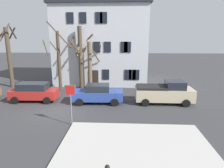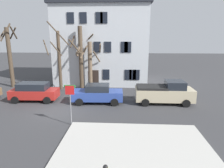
% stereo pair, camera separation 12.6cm
% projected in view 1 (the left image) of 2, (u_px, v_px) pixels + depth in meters
% --- Properties ---
extents(ground_plane, '(120.00, 120.00, 0.00)m').
position_uv_depth(ground_plane, '(59.00, 111.00, 16.09)').
color(ground_plane, '#38383A').
extents(sidewalk_slab, '(8.32, 8.16, 0.12)m').
position_uv_depth(sidewalk_slab, '(137.00, 161.00, 9.53)').
color(sidewalk_slab, '#B7B5AD').
rests_on(sidewalk_slab, ground_plane).
extents(building_main, '(11.90, 8.14, 11.61)m').
position_uv_depth(building_main, '(102.00, 37.00, 25.96)').
color(building_main, silver).
rests_on(building_main, ground_plane).
extents(tree_bare_near, '(2.45, 2.60, 7.52)m').
position_uv_depth(tree_bare_near, '(9.00, 54.00, 23.02)').
color(tree_bare_near, '#4C3D2D').
rests_on(tree_bare_near, ground_plane).
extents(tree_bare_mid, '(3.35, 2.48, 7.52)m').
position_uv_depth(tree_bare_mid, '(58.00, 59.00, 21.93)').
color(tree_bare_mid, '#4C3D2D').
rests_on(tree_bare_mid, ground_plane).
extents(tree_bare_far, '(2.80, 2.82, 7.11)m').
position_uv_depth(tree_bare_far, '(80.00, 57.00, 22.28)').
color(tree_bare_far, '#4C3D2D').
rests_on(tree_bare_far, ground_plane).
extents(tree_bare_end, '(2.88, 2.64, 6.28)m').
position_uv_depth(tree_bare_end, '(89.00, 62.00, 22.30)').
color(tree_bare_end, brown).
rests_on(tree_bare_end, ground_plane).
extents(car_red_wagon, '(4.38, 2.09, 1.75)m').
position_uv_depth(car_red_wagon, '(34.00, 92.00, 18.44)').
color(car_red_wagon, '#AD231E').
rests_on(car_red_wagon, ground_plane).
extents(car_blue_sedan, '(4.62, 2.18, 1.72)m').
position_uv_depth(car_blue_sedan, '(98.00, 94.00, 17.95)').
color(car_blue_sedan, '#2D4799').
rests_on(car_blue_sedan, ground_plane).
extents(pickup_truck_beige, '(5.14, 2.25, 2.10)m').
position_uv_depth(pickup_truck_beige, '(164.00, 92.00, 17.85)').
color(pickup_truck_beige, '#C6B793').
rests_on(pickup_truck_beige, ground_plane).
extents(street_sign_pole, '(0.76, 0.07, 2.83)m').
position_uv_depth(street_sign_pole, '(71.00, 98.00, 13.09)').
color(street_sign_pole, slate).
rests_on(street_sign_pole, ground_plane).
extents(bicycle_leaning, '(1.63, 0.72, 1.03)m').
position_uv_depth(bicycle_leaning, '(49.00, 87.00, 22.31)').
color(bicycle_leaning, black).
rests_on(bicycle_leaning, ground_plane).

